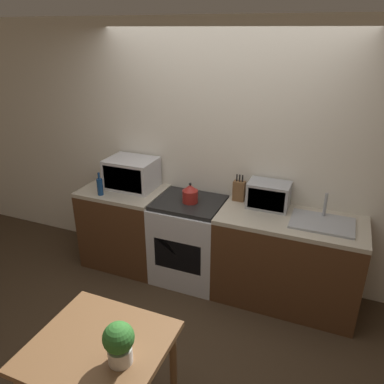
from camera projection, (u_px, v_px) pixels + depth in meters
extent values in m
plane|color=#3D2D1E|center=(175.00, 337.00, 3.28)|extent=(16.00, 16.00, 0.00)
cube|color=silver|center=(223.00, 156.00, 3.79)|extent=(10.00, 0.06, 2.60)
cube|color=#4C2D19|center=(126.00, 228.00, 4.20)|extent=(0.86, 0.62, 0.86)
cube|color=#B7AD99|center=(123.00, 191.00, 4.02)|extent=(0.86, 0.62, 0.04)
cube|color=#4C2D19|center=(286.00, 262.00, 3.58)|extent=(1.33, 0.62, 0.86)
cube|color=#B7AD99|center=(291.00, 221.00, 3.40)|extent=(1.33, 0.62, 0.04)
cube|color=silver|center=(189.00, 241.00, 3.93)|extent=(0.69, 0.62, 0.86)
cube|color=black|center=(189.00, 203.00, 3.75)|extent=(0.66, 0.57, 0.04)
cube|color=black|center=(177.00, 256.00, 3.67)|extent=(0.50, 0.02, 0.32)
cylinder|color=maroon|center=(190.00, 196.00, 3.69)|extent=(0.15, 0.15, 0.13)
cone|color=maroon|center=(190.00, 188.00, 3.65)|extent=(0.15, 0.15, 0.06)
sphere|color=black|center=(190.00, 184.00, 3.64)|extent=(0.03, 0.03, 0.03)
cube|color=silver|center=(132.00, 173.00, 4.00)|extent=(0.51, 0.39, 0.32)
cube|color=black|center=(122.00, 179.00, 3.84)|extent=(0.45, 0.01, 0.26)
cylinder|color=navy|center=(100.00, 187.00, 3.84)|extent=(0.06, 0.06, 0.18)
cylinder|color=navy|center=(99.00, 176.00, 3.79)|extent=(0.02, 0.02, 0.07)
cube|color=brown|center=(239.00, 191.00, 3.72)|extent=(0.12, 0.08, 0.20)
cylinder|color=black|center=(237.00, 178.00, 3.67)|extent=(0.01, 0.01, 0.07)
cylinder|color=black|center=(240.00, 178.00, 3.66)|extent=(0.01, 0.01, 0.07)
cylinder|color=black|center=(243.00, 179.00, 3.65)|extent=(0.01, 0.01, 0.07)
cube|color=#999BA0|center=(269.00, 195.00, 3.57)|extent=(0.39, 0.25, 0.25)
cube|color=black|center=(266.00, 200.00, 3.46)|extent=(0.34, 0.01, 0.20)
cube|color=#999BA0|center=(322.00, 223.00, 3.29)|extent=(0.54, 0.38, 0.02)
cylinder|color=#999BA0|center=(325.00, 205.00, 3.36)|extent=(0.03, 0.03, 0.22)
cube|color=brown|center=(99.00, 347.00, 2.27)|extent=(0.81, 0.75, 0.04)
cylinder|color=brown|center=(90.00, 339.00, 2.81)|extent=(0.05, 0.05, 0.69)
cylinder|color=brown|center=(173.00, 368.00, 2.57)|extent=(0.05, 0.05, 0.69)
cylinder|color=beige|center=(120.00, 355.00, 2.13)|extent=(0.14, 0.14, 0.10)
sphere|color=#2D6B28|center=(118.00, 338.00, 2.08)|extent=(0.18, 0.18, 0.18)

